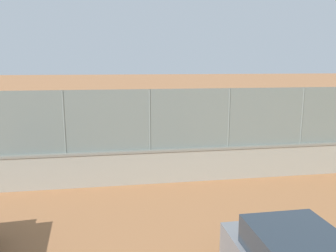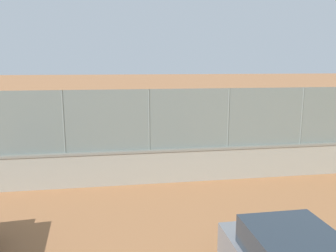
% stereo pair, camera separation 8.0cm
% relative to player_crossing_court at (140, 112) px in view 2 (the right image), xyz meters
% --- Properties ---
extents(ground_plane, '(260.00, 260.00, 0.00)m').
position_rel_player_crossing_court_xyz_m(ground_plane, '(1.09, 0.12, -0.91)').
color(ground_plane, '#A36B42').
extents(perimeter_wall, '(24.84, 0.79, 1.29)m').
position_rel_player_crossing_court_xyz_m(perimeter_wall, '(0.81, 12.77, -0.26)').
color(perimeter_wall, gray).
rests_on(perimeter_wall, ground_plane).
extents(fence_panel_on_wall, '(24.40, 0.45, 2.26)m').
position_rel_player_crossing_court_xyz_m(fence_panel_on_wall, '(0.81, 12.77, 1.50)').
color(fence_panel_on_wall, slate).
rests_on(fence_panel_on_wall, perimeter_wall).
extents(player_crossing_court, '(1.07, 0.68, 1.56)m').
position_rel_player_crossing_court_xyz_m(player_crossing_court, '(0.00, 0.00, 0.00)').
color(player_crossing_court, '#B2B2B2').
rests_on(player_crossing_court, ground_plane).
extents(player_foreground_swinging, '(0.69, 1.00, 1.68)m').
position_rel_player_crossing_court_xyz_m(player_foreground_swinging, '(-4.13, 7.18, 0.08)').
color(player_foreground_swinging, navy).
rests_on(player_foreground_swinging, ground_plane).
extents(player_near_wall_returning, '(0.80, 1.03, 1.71)m').
position_rel_player_crossing_court_xyz_m(player_near_wall_returning, '(-0.42, 4.32, 0.10)').
color(player_near_wall_returning, navy).
rests_on(player_near_wall_returning, ground_plane).
extents(sports_ball, '(0.20, 0.20, 0.20)m').
position_rel_player_crossing_court_xyz_m(sports_ball, '(1.31, 2.18, 0.49)').
color(sports_ball, orange).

